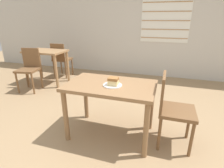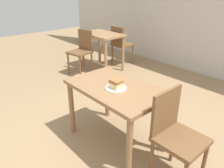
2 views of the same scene
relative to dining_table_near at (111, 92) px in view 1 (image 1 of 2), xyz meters
The scene contains 9 objects.
ground_plane 0.66m from the dining_table_near, 61.39° to the right, with size 14.00×14.00×0.00m, color #997A56.
wall_back 2.92m from the dining_table_near, 87.24° to the left, with size 10.00×0.10×2.80m.
dining_table_near is the anchor object (origin of this frame).
dining_table_far 2.51m from the dining_table_near, 144.40° to the left, with size 0.90×0.58×0.77m.
chair_near_window 0.74m from the dining_table_near, ahead, with size 0.40×0.40×0.88m.
chair_far_corner 2.33m from the dining_table_near, 155.14° to the left, with size 0.46×0.46×0.88m.
chair_far_opposite 2.77m from the dining_table_near, 135.39° to the left, with size 0.40×0.40×0.88m.
plate 0.13m from the dining_table_near, 48.03° to the right, with size 0.22×0.22×0.01m.
cake_slice 0.18m from the dining_table_near, 44.58° to the right, with size 0.12×0.10×0.09m.
Camera 1 is at (0.49, -1.65, 1.46)m, focal length 28.00 mm.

